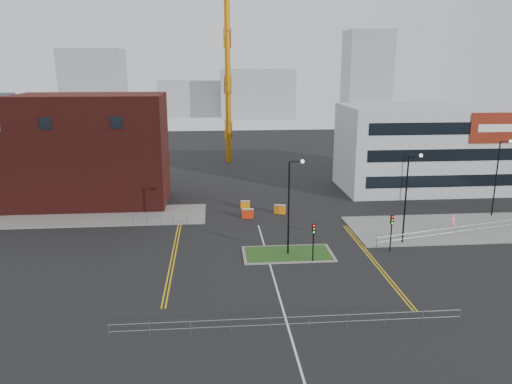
# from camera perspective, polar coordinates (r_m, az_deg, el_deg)

# --- Properties ---
(ground) EXTENTS (200.00, 200.00, 0.00)m
(ground) POSITION_cam_1_polar(r_m,az_deg,el_deg) (40.50, 2.52, -11.37)
(ground) COLOR black
(ground) RESTS_ON ground
(pavement_left) EXTENTS (28.00, 8.00, 0.12)m
(pavement_left) POSITION_cam_1_polar(r_m,az_deg,el_deg) (62.57, -18.75, -2.65)
(pavement_left) COLOR slate
(pavement_left) RESTS_ON ground
(pavement_right) EXTENTS (24.00, 10.00, 0.12)m
(pavement_right) POSITION_cam_1_polar(r_m,az_deg,el_deg) (59.54, 22.20, -3.82)
(pavement_right) COLOR slate
(pavement_right) RESTS_ON ground
(island_kerb) EXTENTS (8.60, 4.60, 0.08)m
(island_kerb) POSITION_cam_1_polar(r_m,az_deg,el_deg) (48.00, 3.66, -7.07)
(island_kerb) COLOR slate
(island_kerb) RESTS_ON ground
(grass_island) EXTENTS (8.00, 4.00, 0.12)m
(grass_island) POSITION_cam_1_polar(r_m,az_deg,el_deg) (47.99, 3.66, -7.05)
(grass_island) COLOR #214617
(grass_island) RESTS_ON ground
(brick_building) EXTENTS (24.20, 10.07, 14.24)m
(brick_building) POSITION_cam_1_polar(r_m,az_deg,el_deg) (67.49, -20.51, 4.34)
(brick_building) COLOR #431310
(brick_building) RESTS_ON ground
(office_block) EXTENTS (25.00, 12.20, 12.00)m
(office_block) POSITION_cam_1_polar(r_m,az_deg,el_deg) (75.69, 19.25, 4.80)
(office_block) COLOR #AAADAF
(office_block) RESTS_ON ground
(tower_crane) EXTENTS (52.33, 10.44, 37.97)m
(tower_crane) POSITION_cam_1_polar(r_m,az_deg,el_deg) (90.91, 0.50, 19.86)
(tower_crane) COLOR #C1740B
(tower_crane) RESTS_ON ground
(streetlamp_island) EXTENTS (1.46, 0.36, 9.18)m
(streetlamp_island) POSITION_cam_1_polar(r_m,az_deg,el_deg) (46.34, 4.04, -0.87)
(streetlamp_island) COLOR black
(streetlamp_island) RESTS_ON ground
(streetlamp_right_near) EXTENTS (1.46, 0.36, 9.18)m
(streetlamp_right_near) POSITION_cam_1_polar(r_m,az_deg,el_deg) (51.41, 17.01, 0.06)
(streetlamp_right_near) COLOR black
(streetlamp_right_near) RESTS_ON ground
(streetlamp_right_far) EXTENTS (1.46, 0.36, 9.18)m
(streetlamp_right_far) POSITION_cam_1_polar(r_m,az_deg,el_deg) (64.63, 25.98, 2.08)
(streetlamp_right_far) COLOR black
(streetlamp_right_far) RESTS_ON ground
(traffic_light_island) EXTENTS (0.28, 0.33, 3.65)m
(traffic_light_island) POSITION_cam_1_polar(r_m,az_deg,el_deg) (45.60, 6.59, -4.93)
(traffic_light_island) COLOR black
(traffic_light_island) RESTS_ON ground
(traffic_light_right) EXTENTS (0.28, 0.33, 3.65)m
(traffic_light_right) POSITION_cam_1_polar(r_m,az_deg,el_deg) (49.58, 15.24, -3.76)
(traffic_light_right) COLOR black
(traffic_light_right) RESTS_ON ground
(railing_front) EXTENTS (24.05, 0.05, 1.10)m
(railing_front) POSITION_cam_1_polar(r_m,az_deg,el_deg) (34.86, 3.85, -14.47)
(railing_front) COLOR gray
(railing_front) RESTS_ON ground
(railing_left) EXTENTS (6.05, 0.05, 1.10)m
(railing_left) POSITION_cam_1_polar(r_m,az_deg,el_deg) (57.03, -10.91, -3.04)
(railing_left) COLOR gray
(railing_left) RESTS_ON ground
(railing_right) EXTENTS (19.05, 5.05, 1.10)m
(railing_right) POSITION_cam_1_polar(r_m,az_deg,el_deg) (56.55, 22.04, -3.98)
(railing_right) COLOR gray
(railing_right) RESTS_ON ground
(centre_line) EXTENTS (0.15, 30.00, 0.01)m
(centre_line) POSITION_cam_1_polar(r_m,az_deg,el_deg) (42.29, 2.17, -10.19)
(centre_line) COLOR silver
(centre_line) RESTS_ON ground
(yellow_left_a) EXTENTS (0.12, 24.00, 0.01)m
(yellow_left_a) POSITION_cam_1_polar(r_m,az_deg,el_deg) (49.55, -9.46, -6.59)
(yellow_left_a) COLOR gold
(yellow_left_a) RESTS_ON ground
(yellow_left_b) EXTENTS (0.12, 24.00, 0.01)m
(yellow_left_b) POSITION_cam_1_polar(r_m,az_deg,el_deg) (49.52, -9.11, -6.59)
(yellow_left_b) COLOR gold
(yellow_left_b) RESTS_ON ground
(yellow_right_a) EXTENTS (0.12, 20.00, 0.01)m
(yellow_right_a) POSITION_cam_1_polar(r_m,az_deg,el_deg) (47.88, 13.01, -7.54)
(yellow_right_a) COLOR gold
(yellow_right_a) RESTS_ON ground
(yellow_right_b) EXTENTS (0.12, 20.00, 0.01)m
(yellow_right_b) POSITION_cam_1_polar(r_m,az_deg,el_deg) (47.97, 13.36, -7.51)
(yellow_right_b) COLOR gold
(yellow_right_b) RESTS_ON ground
(skyline_a) EXTENTS (18.00, 12.00, 22.00)m
(skyline_a) POSITION_cam_1_polar(r_m,az_deg,el_deg) (160.16, -18.01, 11.38)
(skyline_a) COLOR gray
(skyline_a) RESTS_ON ground
(skyline_b) EXTENTS (24.00, 12.00, 16.00)m
(skyline_b) POSITION_cam_1_polar(r_m,az_deg,el_deg) (167.08, 0.14, 11.13)
(skyline_b) COLOR gray
(skyline_b) RESTS_ON ground
(skyline_c) EXTENTS (14.00, 12.00, 28.00)m
(skyline_c) POSITION_cam_1_polar(r_m,az_deg,el_deg) (168.72, 12.53, 12.87)
(skyline_c) COLOR gray
(skyline_c) RESTS_ON ground
(skyline_d) EXTENTS (30.00, 12.00, 12.00)m
(skyline_d) POSITION_cam_1_polar(r_m,az_deg,el_deg) (176.54, -6.09, 10.58)
(skyline_d) COLOR gray
(skyline_d) RESTS_ON ground
(pedestrian) EXTENTS (0.67, 0.44, 1.83)m
(pedestrian) POSITION_cam_1_polar(r_m,az_deg,el_deg) (58.41, 21.58, -3.22)
(pedestrian) COLOR pink
(pedestrian) RESTS_ON ground
(barrier_left) EXTENTS (1.19, 0.51, 0.97)m
(barrier_left) POSITION_cam_1_polar(r_m,az_deg,el_deg) (62.63, -1.22, -1.40)
(barrier_left) COLOR orange
(barrier_left) RESTS_ON ground
(barrier_mid) EXTENTS (1.41, 0.83, 1.13)m
(barrier_mid) POSITION_cam_1_polar(r_m,az_deg,el_deg) (60.36, 2.74, -1.95)
(barrier_mid) COLOR orange
(barrier_mid) RESTS_ON ground
(barrier_right) EXTENTS (1.39, 0.55, 1.14)m
(barrier_right) POSITION_cam_1_polar(r_m,az_deg,el_deg) (58.60, -0.95, -2.43)
(barrier_right) COLOR red
(barrier_right) RESTS_ON ground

